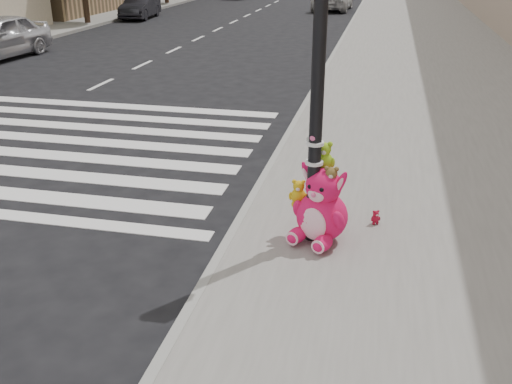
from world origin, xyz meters
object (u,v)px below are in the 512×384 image
(signal_pole, at_px, (318,115))
(car_dark_far, at_px, (140,7))
(red_teddy, at_px, (376,217))
(pink_bunny, at_px, (321,210))

(signal_pole, xyz_separation_m, car_dark_far, (-12.42, 23.48, -1.16))
(red_teddy, height_order, car_dark_far, car_dark_far)
(signal_pole, distance_m, pink_bunny, 1.22)
(red_teddy, bearing_deg, car_dark_far, 94.76)
(pink_bunny, xyz_separation_m, red_teddy, (0.69, 0.62, -0.32))
(car_dark_far, bearing_deg, signal_pole, -68.00)
(red_teddy, distance_m, car_dark_far, 26.44)
(pink_bunny, distance_m, car_dark_far, 26.65)
(signal_pole, bearing_deg, red_teddy, 36.44)
(pink_bunny, xyz_separation_m, car_dark_far, (-12.51, 23.53, 0.05))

